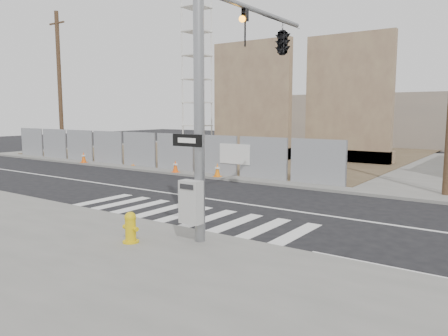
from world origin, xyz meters
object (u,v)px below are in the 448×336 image
Objects in this scene: crane_tower at (197,45)px; traffic_cone_b at (135,160)px; traffic_cone_d at (217,170)px; signal_pole at (258,60)px; traffic_cone_a at (84,157)px; fire_hydrant at (131,227)px; traffic_cone_c at (175,166)px.

crane_tower is 15.41m from traffic_cone_b.
crane_tower reaches higher than traffic_cone_d.
signal_pole is 10.36× the size of traffic_cone_d.
signal_pole is 26.21m from crane_tower.
fire_hydrant is at bearing -33.65° from traffic_cone_a.
signal_pole is 9.13× the size of fire_hydrant.
crane_tower is 17.69m from traffic_cone_c.
traffic_cone_b is at bearing 172.60° from traffic_cone_d.
traffic_cone_d is at bearing -48.09° from crane_tower.
fire_hydrant is at bearing -43.67° from traffic_cone_b.
fire_hydrant reaches higher than traffic_cone_d.
traffic_cone_a reaches higher than traffic_cone_d.
traffic_cone_d reaches higher than traffic_cone_c.
crane_tower is at bearing 94.54° from traffic_cone_a.
crane_tower is 19.19m from traffic_cone_d.
fire_hydrant is 1.17× the size of traffic_cone_c.
crane_tower reaches higher than fire_hydrant.
fire_hydrant is at bearing -54.72° from crane_tower.
traffic_cone_d is at bearing -0.00° from traffic_cone_a.
traffic_cone_d is at bearing 120.93° from fire_hydrant.
crane_tower is 15.42m from traffic_cone_a.
traffic_cone_c is (4.03, -0.88, 0.01)m from traffic_cone_b.
traffic_cone_a reaches higher than traffic_cone_c.
signal_pole reaches higher than traffic_cone_a.
signal_pole is at bearing -35.52° from traffic_cone_c.
traffic_cone_d reaches higher than traffic_cone_b.
fire_hydrant is at bearing -53.51° from traffic_cone_c.
traffic_cone_d is (10.46, -0.00, -0.01)m from traffic_cone_a.
traffic_cone_d is at bearing -7.40° from traffic_cone_b.
traffic_cone_c is 0.97× the size of traffic_cone_d.
traffic_cone_c is (-7.47, 10.10, -0.06)m from fire_hydrant.
traffic_cone_d is at bearing -0.00° from traffic_cone_c.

